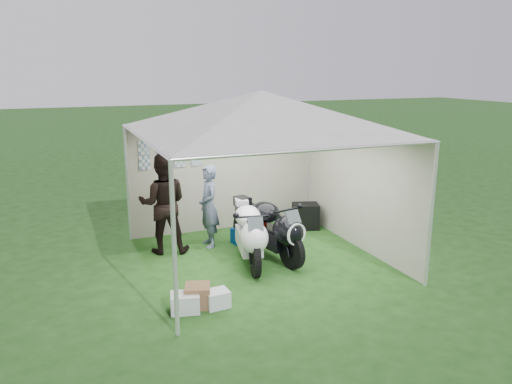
% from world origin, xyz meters
% --- Properties ---
extents(ground, '(80.00, 80.00, 0.00)m').
position_xyz_m(ground, '(0.00, 0.00, 0.00)').
color(ground, '#1B4513').
rests_on(ground, ground).
extents(canopy_tent, '(5.66, 5.66, 3.00)m').
position_xyz_m(canopy_tent, '(-0.00, 0.03, 2.58)').
color(canopy_tent, silver).
rests_on(canopy_tent, ground).
extents(motorcycle_white, '(0.75, 2.07, 1.03)m').
position_xyz_m(motorcycle_white, '(-0.24, -0.05, 0.57)').
color(motorcycle_white, black).
rests_on(motorcycle_white, ground).
extents(motorcycle_black, '(0.74, 2.10, 1.04)m').
position_xyz_m(motorcycle_black, '(0.21, 0.04, 0.58)').
color(motorcycle_black, black).
rests_on(motorcycle_black, ground).
extents(paddock_stand, '(0.45, 0.33, 0.30)m').
position_xyz_m(paddock_stand, '(0.01, 0.98, 0.15)').
color(paddock_stand, '#093FB2').
rests_on(paddock_stand, ground).
extents(person_dark_jacket, '(1.07, 0.93, 1.87)m').
position_xyz_m(person_dark_jacket, '(-1.50, 1.06, 0.94)').
color(person_dark_jacket, black).
rests_on(person_dark_jacket, ground).
extents(person_blue_jacket, '(0.38, 0.58, 1.59)m').
position_xyz_m(person_blue_jacket, '(-0.64, 1.07, 0.79)').
color(person_blue_jacket, slate).
rests_on(person_blue_jacket, ground).
extents(equipment_box, '(0.65, 0.58, 0.54)m').
position_xyz_m(equipment_box, '(1.60, 1.33, 0.27)').
color(equipment_box, black).
rests_on(equipment_box, ground).
extents(crate_0, '(0.46, 0.39, 0.27)m').
position_xyz_m(crate_0, '(-1.75, -1.41, 0.13)').
color(crate_0, silver).
rests_on(crate_0, ground).
extents(crate_1, '(0.45, 0.45, 0.32)m').
position_xyz_m(crate_1, '(-1.54, -1.32, 0.16)').
color(crate_1, brown).
rests_on(crate_1, ground).
extents(crate_2, '(0.35, 0.30, 0.25)m').
position_xyz_m(crate_2, '(-1.29, -1.44, 0.12)').
color(crate_2, silver).
rests_on(crate_2, ground).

